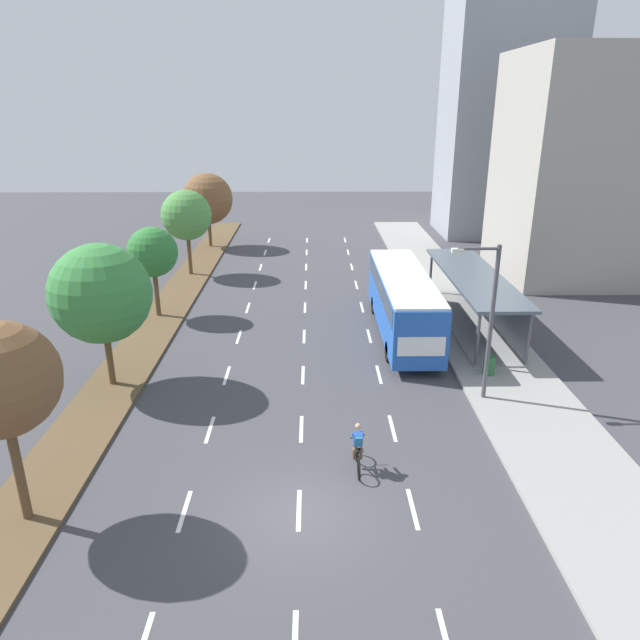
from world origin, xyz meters
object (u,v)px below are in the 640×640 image
object	(u,v)px
median_tree_third	(153,252)
trash_bin	(489,365)
cyclist	(358,449)
median_tree_fourth	(186,215)
median_tree_fifth	(208,199)
streetlight	(488,313)
bus	(403,298)
median_tree_second	(101,294)
bus_shelter	(477,295)

from	to	relation	value
median_tree_third	trash_bin	world-z (taller)	median_tree_third
cyclist	median_tree_fourth	bearing A→B (deg)	113.14
median_tree_fourth	median_tree_fifth	world-z (taller)	median_tree_fifth
median_tree_fourth	median_tree_fifth	distance (m)	8.87
median_tree_fifth	streetlight	size ratio (longest dim) A/B	0.96
bus	median_tree_fourth	distance (m)	18.18
bus	cyclist	distance (m)	12.87
cyclist	median_tree_third	bearing A→B (deg)	124.42
bus	median_tree_second	size ratio (longest dim) A/B	1.81
bus_shelter	median_tree_fourth	size ratio (longest dim) A/B	2.00
bus_shelter	trash_bin	world-z (taller)	bus_shelter
bus_shelter	median_tree_third	distance (m)	18.27
cyclist	median_tree_fifth	size ratio (longest dim) A/B	0.29
cyclist	median_tree_fifth	world-z (taller)	median_tree_fifth
streetlight	trash_bin	distance (m)	4.11
median_tree_third	trash_bin	xyz separation A→B (m)	(16.99, -8.25, -3.29)
trash_bin	cyclist	bearing A→B (deg)	-132.61
median_tree_fifth	streetlight	distance (m)	32.31
bus_shelter	streetlight	size ratio (longest dim) A/B	1.86
median_tree_third	streetlight	size ratio (longest dim) A/B	0.80
bus	trash_bin	bearing A→B (deg)	-58.90
cyclist	median_tree_third	world-z (taller)	median_tree_third
bus_shelter	cyclist	bearing A→B (deg)	-119.31
bus	bus_shelter	bearing A→B (deg)	14.78
bus_shelter	cyclist	distance (m)	15.52
cyclist	median_tree_third	distance (m)	18.81
median_tree_third	trash_bin	bearing A→B (deg)	-25.88
bus	median_tree_fifth	world-z (taller)	median_tree_fifth
median_tree_second	streetlight	size ratio (longest dim) A/B	0.96
median_tree_fifth	trash_bin	world-z (taller)	median_tree_fifth
bus_shelter	median_tree_fourth	world-z (taller)	median_tree_fourth
bus	cyclist	xyz separation A→B (m)	(-3.30, -12.37, -1.28)
bus_shelter	bus	bearing A→B (deg)	-165.22
bus_shelter	median_tree_second	bearing A→B (deg)	-158.50
median_tree_fifth	streetlight	xyz separation A→B (m)	(15.81, -28.18, -0.31)
cyclist	bus_shelter	bearing A→B (deg)	60.69
median_tree_fourth	median_tree_fifth	size ratio (longest dim) A/B	0.97
cyclist	median_tree_fourth	xyz separation A→B (m)	(-10.33, 24.18, 3.58)
bus	median_tree_fifth	bearing A→B (deg)	123.42
median_tree_fifth	bus	bearing A→B (deg)	-56.58
median_tree_second	trash_bin	size ratio (longest dim) A/B	7.36
cyclist	median_tree_second	size ratio (longest dim) A/B	0.29
median_tree_fourth	streetlight	world-z (taller)	streetlight
median_tree_fourth	streetlight	bearing A→B (deg)	-50.72
median_tree_second	streetlight	bearing A→B (deg)	-5.72
median_tree_fourth	bus_shelter	bearing A→B (deg)	-30.80
median_tree_third	median_tree_fifth	world-z (taller)	median_tree_fifth
bus_shelter	median_tree_third	size ratio (longest dim) A/B	2.33
median_tree_fourth	median_tree_third	bearing A→B (deg)	-91.03
median_tree_second	trash_bin	bearing A→B (deg)	2.11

